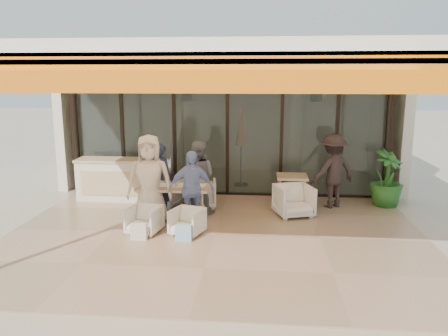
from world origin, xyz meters
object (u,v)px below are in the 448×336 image
Objects in this scene: dining_table at (175,188)px; diner_navy at (160,178)px; chair_near_left at (144,219)px; diner_grey at (198,177)px; chair_far_left at (166,191)px; side_chair at (294,199)px; chair_near_right at (187,220)px; potted_palm at (387,179)px; diner_cream at (150,181)px; diner_periwinkle at (191,189)px; host_counter at (116,179)px; chair_far_right at (201,192)px; side_table at (292,180)px; standing_woman at (333,171)px.

diner_navy is at bearing 132.85° from dining_table.
diner_grey is (0.84, 1.40, 0.52)m from chair_near_left.
dining_table is at bearing 78.68° from chair_near_left.
chair_far_left is 0.94× the size of side_chair.
chair_near_right is 4.91m from potted_palm.
diner_grey reaches higher than chair_far_left.
dining_table is at bearing 43.31° from diner_cream.
diner_periwinkle is (0.84, -1.40, 0.42)m from chair_far_left.
host_counter is 2.64m from chair_near_left.
chair_far_left is (1.33, -0.37, -0.17)m from host_counter.
chair_far_left is 1.24× the size of chair_near_right.
chair_near_left is 0.38× the size of diner_navy.
chair_far_right is at bearing -9.66° from host_counter.
diner_cream is (-0.84, -1.40, 0.58)m from chair_far_right.
diner_grey is at bearing 42.35° from diner_cream.
chair_far_right is 1.21× the size of chair_near_right.
chair_near_left is at bearing -144.51° from side_table.
diner_cream reaches higher than diner_periwinkle.
side_table is at bearing 63.58° from chair_near_right.
chair_far_right is at bearing 147.61° from side_chair.
potted_palm is at bearing 2.61° from diner_periwinkle.
side_table is at bearing 47.46° from chair_near_left.
dining_table is 1.95× the size of side_chair.
potted_palm is at bearing -163.75° from diner_grey.
chair_far_right is 4.35m from potted_palm.
standing_woman is at bearing -151.36° from diner_navy.
dining_table is 1.12× the size of potted_palm.
chair_near_right is at bearing -65.87° from dining_table.
dining_table is at bearing 134.49° from chair_far_left.
chair_far_left is at bearing 113.56° from dining_table.
diner_navy is at bearing 112.89° from diner_periwinkle.
chair_far_right is 2.14m from side_table.
standing_woman reaches higher than diner_grey.
host_counter is 1.38× the size of potted_palm.
dining_table is 0.95× the size of diner_navy.
side_table is (2.11, 0.71, -0.18)m from diner_grey.
chair_near_right is at bearing 94.34° from diner_grey.
dining_table reaches higher than chair_far_right.
diner_navy is (0.00, -0.50, 0.43)m from chair_far_left.
standing_woman is (3.04, 2.10, 0.58)m from chair_near_right.
standing_woman is at bearing -162.71° from diner_grey.
potted_palm is at bearing 5.29° from side_table.
diner_navy is 1.01× the size of diner_periwinkle.
chair_near_right is at bearing 134.78° from chair_far_left.
chair_near_left reaches higher than chair_near_right.
diner_grey is at bearing -21.84° from host_counter.
side_table is (2.95, 1.61, -0.30)m from diner_cream.
dining_table is 0.61m from diner_navy.
host_counter is 5.22m from standing_woman.
diner_navy is 0.84m from diner_grey.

